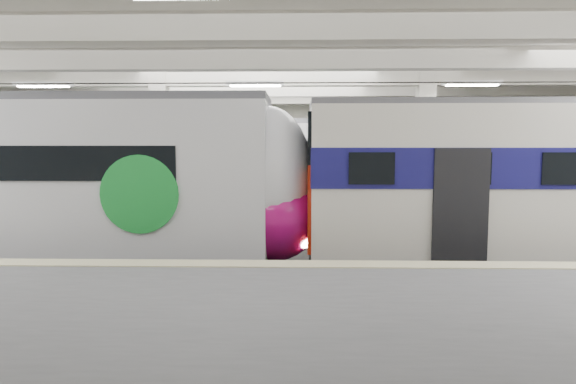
{
  "coord_description": "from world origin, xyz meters",
  "views": [
    {
      "loc": [
        1.23,
        -11.61,
        3.16
      ],
      "look_at": [
        0.94,
        1.0,
        2.0
      ],
      "focal_mm": 30.0,
      "sensor_mm": 36.0,
      "label": 1
    }
  ],
  "objects": [
    {
      "name": "station_hall",
      "position": [
        0.0,
        -1.74,
        3.24
      ],
      "size": [
        36.0,
        24.0,
        5.75
      ],
      "color": "black",
      "rests_on": "ground"
    },
    {
      "name": "modern_emu",
      "position": [
        -4.46,
        -0.0,
        2.16
      ],
      "size": [
        13.59,
        2.81,
        4.4
      ],
      "color": "silver",
      "rests_on": "ground"
    },
    {
      "name": "older_rer",
      "position": [
        7.79,
        0.0,
        2.23
      ],
      "size": [
        12.8,
        2.83,
        4.25
      ],
      "color": "silver",
      "rests_on": "ground"
    },
    {
      "name": "far_train",
      "position": [
        -4.13,
        5.5,
        2.15
      ],
      "size": [
        12.93,
        3.07,
        4.15
      ],
      "rotation": [
        0.0,
        0.0,
        0.04
      ],
      "color": "silver",
      "rests_on": "ground"
    }
  ]
}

